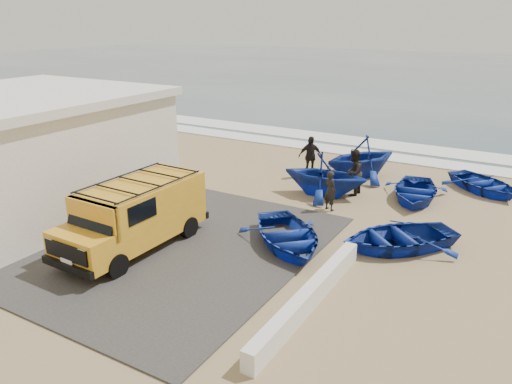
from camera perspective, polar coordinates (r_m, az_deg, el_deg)
The scene contains 17 objects.
ground at distance 17.53m, azimuth -4.78°, elevation -3.91°, with size 160.00×160.00×0.00m, color #9F855C.
slab at distance 17.33m, azimuth -14.06°, elevation -4.66°, with size 12.00×10.00×0.05m, color #413E3B.
ocean at distance 70.07m, azimuth 23.13°, elevation 12.25°, with size 180.00×88.00×0.01m, color #385166.
surf_line at distance 27.66m, azimuth 9.64°, elevation 4.72°, with size 180.00×1.60×0.06m, color white.
surf_wash at distance 29.95m, azimuth 11.39°, elevation 5.72°, with size 180.00×2.20×0.04m, color white.
building at distance 20.75m, azimuth -25.58°, elevation 4.24°, with size 8.40×9.40×4.30m.
parapet at distance 12.86m, azimuth 6.10°, elevation -11.84°, with size 0.35×6.00×0.55m, color silver.
van at distance 15.94m, azimuth -13.59°, elevation -2.35°, with size 2.13×5.08×2.16m.
boat_near_left at distance 15.83m, azimuth 3.63°, elevation -5.00°, with size 2.68×3.75×0.78m, color #14319E.
boat_near_right at distance 16.33m, azimuth 15.93°, elevation -4.95°, with size 2.70×3.78×0.78m, color #14319E.
boat_mid_left at distance 20.36m, azimuth 7.88°, elevation 2.01°, with size 2.93×3.40×1.79m, color #14319E.
boat_mid_right at distance 20.78m, azimuth 17.68°, elevation 0.09°, with size 2.54×3.55×0.74m, color #14319E.
boat_far_left at distance 22.98m, azimuth 11.92°, elevation 3.95°, with size 3.14×3.64×1.92m, color #14319E.
boat_far_right at distance 22.81m, azimuth 24.59°, elevation 0.87°, with size 2.43×3.40×0.70m, color #14319E.
fisherman_front at distance 18.86m, azimuth 8.47°, elevation 0.15°, with size 0.56×0.37×1.54m, color black.
fisherman_middle at distance 20.60m, azimuth 11.08°, elevation 2.19°, with size 0.92×0.72×1.90m, color black.
fisherman_back at distance 22.81m, azimuth 6.20°, elevation 4.08°, with size 1.09×0.45×1.86m, color black.
Camera 1 is at (9.38, -13.10, 6.93)m, focal length 35.00 mm.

